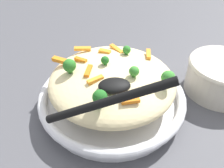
% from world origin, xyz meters
% --- Properties ---
extents(ground_plane, '(2.40, 2.40, 0.00)m').
position_xyz_m(ground_plane, '(0.00, 0.00, 0.00)').
color(ground_plane, '#4C4C51').
extents(serving_bowl, '(0.31, 0.31, 0.04)m').
position_xyz_m(serving_bowl, '(0.00, 0.00, 0.02)').
color(serving_bowl, silver).
rests_on(serving_bowl, ground_plane).
extents(pasta_mound, '(0.25, 0.25, 0.06)m').
position_xyz_m(pasta_mound, '(0.00, 0.00, 0.07)').
color(pasta_mound, beige).
rests_on(pasta_mound, serving_bowl).
extents(carrot_piece_0, '(0.03, 0.01, 0.01)m').
position_xyz_m(carrot_piece_0, '(0.02, -0.09, 0.10)').
color(carrot_piece_0, orange).
rests_on(carrot_piece_0, pasta_mound).
extents(carrot_piece_1, '(0.04, 0.03, 0.01)m').
position_xyz_m(carrot_piece_1, '(-0.10, 0.04, 0.10)').
color(carrot_piece_1, orange).
rests_on(carrot_piece_1, pasta_mound).
extents(carrot_piece_2, '(0.04, 0.01, 0.01)m').
position_xyz_m(carrot_piece_2, '(-0.06, 0.08, 0.10)').
color(carrot_piece_2, orange).
rests_on(carrot_piece_2, pasta_mound).
extents(carrot_piece_3, '(0.03, 0.02, 0.01)m').
position_xyz_m(carrot_piece_3, '(-0.03, -0.03, 0.10)').
color(carrot_piece_3, orange).
rests_on(carrot_piece_3, pasta_mound).
extents(carrot_piece_4, '(0.02, 0.04, 0.01)m').
position_xyz_m(carrot_piece_4, '(-0.05, -0.01, 0.10)').
color(carrot_piece_4, orange).
rests_on(carrot_piece_4, pasta_mound).
extents(carrot_piece_5, '(0.03, 0.04, 0.01)m').
position_xyz_m(carrot_piece_5, '(0.02, 0.08, 0.10)').
color(carrot_piece_5, orange).
rests_on(carrot_piece_5, pasta_mound).
extents(carrot_piece_6, '(0.03, 0.02, 0.01)m').
position_xyz_m(carrot_piece_6, '(-0.06, 0.04, 0.10)').
color(carrot_piece_6, orange).
rests_on(carrot_piece_6, pasta_mound).
extents(carrot_piece_7, '(0.03, 0.02, 0.01)m').
position_xyz_m(carrot_piece_7, '(-0.01, 0.06, 0.10)').
color(carrot_piece_7, orange).
rests_on(carrot_piece_7, pasta_mound).
extents(carrot_piece_8, '(0.01, 0.03, 0.01)m').
position_xyz_m(carrot_piece_8, '(0.08, 0.05, 0.10)').
color(carrot_piece_8, orange).
rests_on(carrot_piece_8, pasta_mound).
extents(broccoli_floret_0, '(0.02, 0.02, 0.02)m').
position_xyz_m(broccoli_floret_0, '(-0.01, 0.01, 0.11)').
color(broccoli_floret_0, '#205B1C').
rests_on(broccoli_floret_0, pasta_mound).
extents(broccoli_floret_1, '(0.02, 0.02, 0.02)m').
position_xyz_m(broccoli_floret_1, '(0.03, 0.05, 0.11)').
color(broccoli_floret_1, '#296820').
rests_on(broccoli_floret_1, pasta_mound).
extents(broccoli_floret_2, '(0.02, 0.02, 0.02)m').
position_xyz_m(broccoli_floret_2, '(0.04, -0.03, 0.11)').
color(broccoli_floret_2, '#377928').
rests_on(broccoli_floret_2, pasta_mound).
extents(broccoli_floret_3, '(0.03, 0.03, 0.03)m').
position_xyz_m(broccoli_floret_3, '(0.10, -0.05, 0.11)').
color(broccoli_floret_3, '#377928').
rests_on(broccoli_floret_3, pasta_mound).
extents(broccoli_floret_4, '(0.03, 0.03, 0.03)m').
position_xyz_m(broccoli_floret_4, '(-0.08, -0.00, 0.11)').
color(broccoli_floret_4, '#296820').
rests_on(broccoli_floret_4, pasta_mound).
extents(broccoli_floret_5, '(0.02, 0.02, 0.03)m').
position_xyz_m(broccoli_floret_5, '(-0.03, -0.09, 0.11)').
color(broccoli_floret_5, '#205B1C').
rests_on(broccoli_floret_5, pasta_mound).
extents(serving_spoon, '(0.17, 0.12, 0.10)m').
position_xyz_m(serving_spoon, '(-0.01, -0.09, 0.12)').
color(serving_spoon, black).
rests_on(serving_spoon, pasta_mound).
extents(companion_bowl, '(0.16, 0.16, 0.08)m').
position_xyz_m(companion_bowl, '(0.25, 0.03, 0.04)').
color(companion_bowl, beige).
rests_on(companion_bowl, ground_plane).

